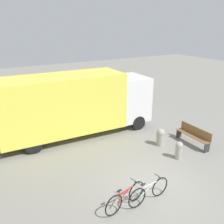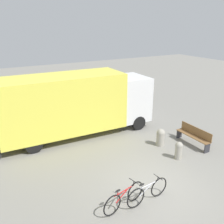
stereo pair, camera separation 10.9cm
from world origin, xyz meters
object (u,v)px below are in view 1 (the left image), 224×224
object	(u,v)px
park_bench	(194,135)
bicycle_middle	(149,192)
delivery_truck	(76,103)
bollard_near_bench	(179,149)
bollard_far_bench	(160,136)
bicycle_near	(125,197)

from	to	relation	value
park_bench	bicycle_middle	size ratio (longest dim) A/B	1.10
delivery_truck	bicycle_middle	bearing A→B (deg)	-87.70
bollard_near_bench	bollard_far_bench	world-z (taller)	bollard_far_bench
delivery_truck	bicycle_middle	distance (m)	6.49
delivery_truck	bollard_near_bench	size ratio (longest dim) A/B	10.00
delivery_truck	bicycle_middle	xyz separation A→B (m)	(0.04, -6.33, -1.43)
park_bench	bicycle_near	distance (m)	5.89
bicycle_near	bollard_far_bench	bearing A→B (deg)	24.03
bicycle_middle	bollard_far_bench	xyz separation A→B (m)	(3.09, 3.04, 0.09)
delivery_truck	bollard_far_bench	world-z (taller)	delivery_truck
bicycle_near	bicycle_middle	bearing A→B (deg)	-21.86
bollard_far_bench	bollard_near_bench	bearing A→B (deg)	-95.28
park_bench	bollard_near_bench	bearing A→B (deg)	112.51
bicycle_near	bollard_far_bench	xyz separation A→B (m)	(3.95, 2.89, 0.09)
bicycle_near	bollard_near_bench	world-z (taller)	bollard_near_bench
bollard_far_bench	bicycle_near	bearing A→B (deg)	-143.77
bollard_far_bench	park_bench	bearing A→B (deg)	-25.83
park_bench	bicycle_middle	world-z (taller)	park_bench
park_bench	bollard_far_bench	world-z (taller)	park_bench
bollard_near_bench	bollard_far_bench	size ratio (longest dim) A/B	0.94
bollard_near_bench	bollard_far_bench	xyz separation A→B (m)	(0.13, 1.42, 0.03)
bicycle_near	park_bench	bearing A→B (deg)	9.24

